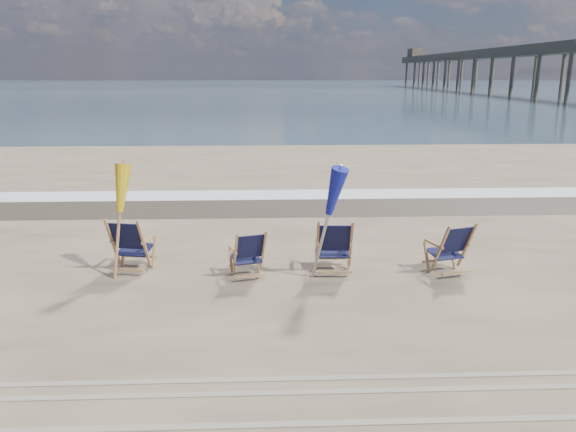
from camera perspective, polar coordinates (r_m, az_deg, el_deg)
name	(u,v)px	position (r m, az deg, el deg)	size (l,w,h in m)	color
ocean	(266,88)	(136.29, -2.21, 12.91)	(400.00, 400.00, 0.00)	#3A5160
surf_foam	(280,194)	(16.94, -0.84, 2.20)	(200.00, 1.40, 0.01)	silver
wet_sand_strip	(281,206)	(15.47, -0.69, 1.02)	(200.00, 2.60, 0.00)	#42362A
tire_tracks	(306,407)	(6.53, 1.89, -18.85)	(80.00, 1.30, 0.01)	gray
beach_chair_0	(144,246)	(10.49, -14.42, -2.96)	(0.69, 0.77, 1.07)	black
beach_chair_1	(264,253)	(10.03, -2.50, -3.76)	(0.59, 0.66, 0.92)	black
beach_chair_2	(351,247)	(10.16, 6.40, -3.17)	(0.68, 0.77, 1.07)	black
beach_chair_3	(467,247)	(10.68, 17.74, -3.05)	(0.65, 0.73, 1.02)	black
umbrella_yellow	(116,194)	(10.28, -17.07, 2.15)	(0.30, 0.30, 2.03)	#AB7C4D
umbrella_blue	(325,192)	(9.55, 3.80, 2.44)	(0.30, 0.30, 2.13)	#A5A5AD
fishing_pier	(531,64)	(90.79, 23.44, 13.96)	(4.40, 140.00, 9.30)	brown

